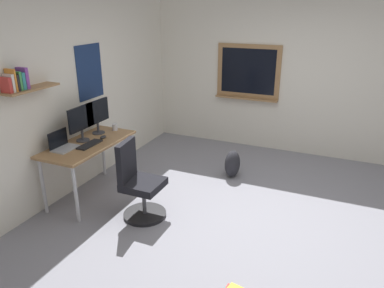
{
  "coord_description": "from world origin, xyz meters",
  "views": [
    {
      "loc": [
        -3.79,
        -0.93,
        2.42
      ],
      "look_at": [
        -0.01,
        0.72,
        0.85
      ],
      "focal_mm": 34.34,
      "sensor_mm": 36.0,
      "label": 1
    }
  ],
  "objects_px": {
    "keyboard": "(90,144)",
    "backpack": "(232,164)",
    "monitor_primary": "(81,121)",
    "laptop": "(62,145)",
    "computer_mouse": "(103,137)",
    "monitor_secondary": "(97,114)",
    "office_chair": "(138,185)",
    "desk": "(89,149)",
    "coffee_mug": "(115,127)"
  },
  "relations": [
    {
      "from": "desk",
      "to": "backpack",
      "type": "bearing_deg",
      "value": -49.64
    },
    {
      "from": "desk",
      "to": "computer_mouse",
      "type": "bearing_deg",
      "value": -19.85
    },
    {
      "from": "monitor_primary",
      "to": "monitor_secondary",
      "type": "relative_size",
      "value": 1.0
    },
    {
      "from": "office_chair",
      "to": "laptop",
      "type": "xyz_separation_m",
      "value": [
        -0.11,
        0.99,
        0.4
      ]
    },
    {
      "from": "office_chair",
      "to": "monitor_primary",
      "type": "bearing_deg",
      "value": 77.18
    },
    {
      "from": "monitor_primary",
      "to": "computer_mouse",
      "type": "bearing_deg",
      "value": -44.29
    },
    {
      "from": "keyboard",
      "to": "backpack",
      "type": "distance_m",
      "value": 2.09
    },
    {
      "from": "desk",
      "to": "laptop",
      "type": "height_order",
      "value": "laptop"
    },
    {
      "from": "office_chair",
      "to": "computer_mouse",
      "type": "xyz_separation_m",
      "value": [
        0.4,
        0.76,
        0.37
      ]
    },
    {
      "from": "computer_mouse",
      "to": "coffee_mug",
      "type": "bearing_deg",
      "value": 8.31
    },
    {
      "from": "laptop",
      "to": "coffee_mug",
      "type": "height_order",
      "value": "laptop"
    },
    {
      "from": "laptop",
      "to": "backpack",
      "type": "relative_size",
      "value": 0.76
    },
    {
      "from": "keyboard",
      "to": "computer_mouse",
      "type": "bearing_deg",
      "value": 0.0
    },
    {
      "from": "computer_mouse",
      "to": "backpack",
      "type": "height_order",
      "value": "computer_mouse"
    },
    {
      "from": "keyboard",
      "to": "desk",
      "type": "bearing_deg",
      "value": 49.69
    },
    {
      "from": "monitor_secondary",
      "to": "keyboard",
      "type": "height_order",
      "value": "monitor_secondary"
    },
    {
      "from": "coffee_mug",
      "to": "desk",
      "type": "bearing_deg",
      "value": 177.18
    },
    {
      "from": "coffee_mug",
      "to": "backpack",
      "type": "relative_size",
      "value": 0.23
    },
    {
      "from": "desk",
      "to": "computer_mouse",
      "type": "xyz_separation_m",
      "value": [
        0.21,
        -0.08,
        0.1
      ]
    },
    {
      "from": "monitor_secondary",
      "to": "keyboard",
      "type": "bearing_deg",
      "value": -157.46
    },
    {
      "from": "monitor_primary",
      "to": "keyboard",
      "type": "distance_m",
      "value": 0.33
    },
    {
      "from": "monitor_secondary",
      "to": "backpack",
      "type": "relative_size",
      "value": 1.14
    },
    {
      "from": "keyboard",
      "to": "backpack",
      "type": "relative_size",
      "value": 0.91
    },
    {
      "from": "desk",
      "to": "monitor_primary",
      "type": "bearing_deg",
      "value": 71.78
    },
    {
      "from": "monitor_primary",
      "to": "keyboard",
      "type": "xyz_separation_m",
      "value": [
        -0.1,
        -0.18,
        -0.26
      ]
    },
    {
      "from": "monitor_primary",
      "to": "coffee_mug",
      "type": "distance_m",
      "value": 0.58
    },
    {
      "from": "keyboard",
      "to": "computer_mouse",
      "type": "xyz_separation_m",
      "value": [
        0.28,
        0.0,
        0.01
      ]
    },
    {
      "from": "keyboard",
      "to": "computer_mouse",
      "type": "height_order",
      "value": "computer_mouse"
    },
    {
      "from": "keyboard",
      "to": "computer_mouse",
      "type": "relative_size",
      "value": 3.56
    },
    {
      "from": "office_chair",
      "to": "backpack",
      "type": "relative_size",
      "value": 2.34
    },
    {
      "from": "coffee_mug",
      "to": "backpack",
      "type": "distance_m",
      "value": 1.79
    },
    {
      "from": "desk",
      "to": "backpack",
      "type": "distance_m",
      "value": 2.08
    },
    {
      "from": "laptop",
      "to": "backpack",
      "type": "bearing_deg",
      "value": -46.46
    },
    {
      "from": "monitor_secondary",
      "to": "computer_mouse",
      "type": "distance_m",
      "value": 0.34
    },
    {
      "from": "monitor_primary",
      "to": "keyboard",
      "type": "bearing_deg",
      "value": -119.08
    },
    {
      "from": "monitor_secondary",
      "to": "office_chair",
      "type": "bearing_deg",
      "value": -119.95
    },
    {
      "from": "monitor_primary",
      "to": "monitor_secondary",
      "type": "xyz_separation_m",
      "value": [
        0.33,
        0.0,
        0.0
      ]
    },
    {
      "from": "laptop",
      "to": "coffee_mug",
      "type": "bearing_deg",
      "value": -11.63
    },
    {
      "from": "coffee_mug",
      "to": "monitor_secondary",
      "type": "bearing_deg",
      "value": 146.97
    },
    {
      "from": "desk",
      "to": "monitor_secondary",
      "type": "relative_size",
      "value": 2.83
    },
    {
      "from": "backpack",
      "to": "monitor_primary",
      "type": "bearing_deg",
      "value": 127.89
    },
    {
      "from": "monitor_primary",
      "to": "desk",
      "type": "bearing_deg",
      "value": -108.22
    },
    {
      "from": "coffee_mug",
      "to": "laptop",
      "type": "bearing_deg",
      "value": 168.37
    },
    {
      "from": "office_chair",
      "to": "backpack",
      "type": "xyz_separation_m",
      "value": [
        1.49,
        -0.7,
        -0.2
      ]
    },
    {
      "from": "keyboard",
      "to": "coffee_mug",
      "type": "bearing_deg",
      "value": 4.59
    },
    {
      "from": "office_chair",
      "to": "keyboard",
      "type": "distance_m",
      "value": 0.85
    },
    {
      "from": "laptop",
      "to": "coffee_mug",
      "type": "relative_size",
      "value": 3.37
    },
    {
      "from": "monitor_secondary",
      "to": "computer_mouse",
      "type": "bearing_deg",
      "value": -129.64
    },
    {
      "from": "desk",
      "to": "office_chair",
      "type": "height_order",
      "value": "office_chair"
    },
    {
      "from": "office_chair",
      "to": "monitor_secondary",
      "type": "relative_size",
      "value": 2.05
    }
  ]
}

